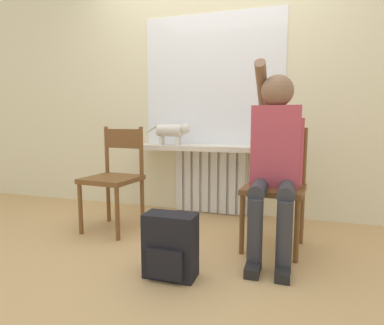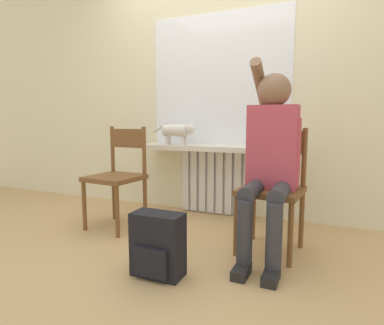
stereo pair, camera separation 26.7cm
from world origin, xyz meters
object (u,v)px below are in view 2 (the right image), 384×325
chair_right (272,187)px  person (271,153)px  cat (178,131)px  backpack (158,245)px  chair_left (118,175)px

chair_right → person: size_ratio=0.65×
cat → backpack: cat is taller
person → backpack: bearing=-134.1°
chair_left → chair_right: same height
chair_right → backpack: bearing=-123.9°
cat → chair_right: bearing=-28.8°
chair_right → cat: (-1.04, 0.57, 0.38)m
chair_right → cat: size_ratio=1.93×
chair_right → cat: bearing=157.1°
cat → backpack: (0.46, -1.26, -0.66)m
chair_left → person: bearing=1.2°
chair_right → person: 0.27m
person → chair_left: bearing=175.8°
person → cat: bearing=147.0°
person → backpack: size_ratio=3.51×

